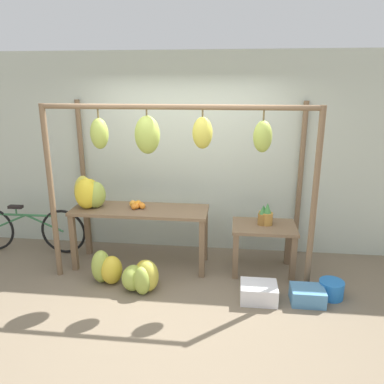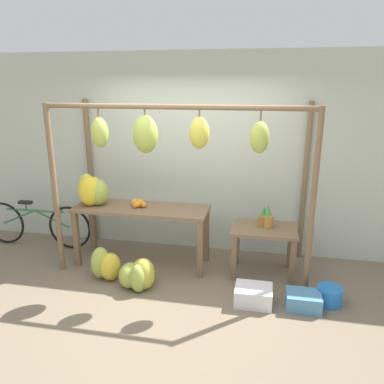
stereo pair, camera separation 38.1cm
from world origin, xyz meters
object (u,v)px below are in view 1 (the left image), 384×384
fruit_crate_white (259,292)px  fruit_crate_purple (307,295)px  parked_bicycle (27,229)px  banana_pile_on_table (89,193)px  banana_pile_ground_right (142,276)px  pineapple_cluster (265,216)px  blue_bucket (331,289)px  orange_pile (137,205)px  banana_pile_ground_left (106,268)px

fruit_crate_white → fruit_crate_purple: bearing=1.5°
fruit_crate_purple → parked_bicycle: bearing=166.5°
banana_pile_on_table → banana_pile_ground_right: banana_pile_on_table is taller
pineapple_cluster → blue_bucket: pineapple_cluster is taller
banana_pile_on_table → orange_pile: banana_pile_on_table is taller
blue_bucket → parked_bicycle: parked_bicycle is taller
orange_pile → fruit_crate_purple: 2.36m
parked_bicycle → banana_pile_ground_right: bearing=-24.0°
parked_bicycle → orange_pile: bearing=-6.0°
pineapple_cluster → banana_pile_ground_left: bearing=-163.3°
parked_bicycle → banana_pile_on_table: bearing=-12.7°
banana_pile_ground_left → parked_bicycle: parked_bicycle is taller
fruit_crate_white → blue_bucket: 0.85m
banana_pile_ground_right → orange_pile: bearing=107.5°
fruit_crate_white → pineapple_cluster: bearing=83.4°
banana_pile_on_table → fruit_crate_purple: 2.96m
pineapple_cluster → fruit_crate_purple: pineapple_cluster is taller
banana_pile_on_table → orange_pile: bearing=5.9°
pineapple_cluster → banana_pile_on_table: bearing=-178.1°
banana_pile_ground_left → banana_pile_on_table: bearing=125.3°
banana_pile_ground_left → fruit_crate_white: banana_pile_ground_left is taller
pineapple_cluster → banana_pile_ground_left: (-1.93, -0.58, -0.55)m
banana_pile_ground_left → parked_bicycle: (-1.43, 0.74, 0.15)m
fruit_crate_purple → banana_pile_on_table: bearing=166.2°
orange_pile → blue_bucket: size_ratio=0.82×
banana_pile_ground_left → fruit_crate_purple: size_ratio=1.28×
banana_pile_ground_left → fruit_crate_white: (1.84, -0.19, -0.09)m
pineapple_cluster → fruit_crate_purple: size_ratio=0.78×
fruit_crate_purple → banana_pile_ground_left: bearing=175.9°
banana_pile_on_table → blue_bucket: bearing=-9.9°
pineapple_cluster → banana_pile_ground_left: pineapple_cluster is taller
banana_pile_on_table → blue_bucket: (3.03, -0.53, -0.89)m
orange_pile → fruit_crate_purple: (2.12, -0.74, -0.75)m
pineapple_cluster → fruit_crate_white: pineapple_cluster is taller
banana_pile_on_table → banana_pile_ground_right: bearing=-36.2°
banana_pile_on_table → banana_pile_ground_left: bearing=-54.7°
fruit_crate_white → fruit_crate_purple: size_ratio=1.11×
orange_pile → banana_pile_ground_right: (0.21, -0.67, -0.67)m
orange_pile → blue_bucket: (2.41, -0.59, -0.74)m
banana_pile_on_table → orange_pile: size_ratio=2.15×
banana_pile_ground_left → parked_bicycle: bearing=152.5°
blue_bucket → parked_bicycle: 4.18m
banana_pile_on_table → banana_pile_ground_left: size_ratio=1.04×
fruit_crate_purple → orange_pile: bearing=160.8°
pineapple_cluster → orange_pile: bearing=-179.6°
banana_pile_ground_right → blue_bucket: (2.20, 0.08, -0.07)m
pineapple_cluster → banana_pile_ground_left: size_ratio=0.61×
pineapple_cluster → fruit_crate_white: bearing=-96.6°
banana_pile_ground_right → fruit_crate_white: banana_pile_ground_right is taller
banana_pile_on_table → pineapple_cluster: 2.30m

